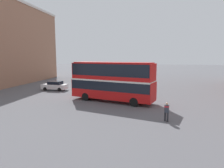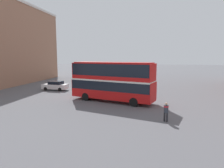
{
  "view_description": "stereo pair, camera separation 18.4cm",
  "coord_description": "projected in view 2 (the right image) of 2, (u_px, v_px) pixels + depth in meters",
  "views": [
    {
      "loc": [
        2.82,
        -24.15,
        5.61
      ],
      "look_at": [
        -1.18,
        0.14,
        2.22
      ],
      "focal_mm": 32.0,
      "sensor_mm": 36.0,
      "label": 1
    },
    {
      "loc": [
        3.01,
        -24.12,
        5.61
      ],
      "look_at": [
        -1.18,
        0.14,
        2.22
      ],
      "focal_mm": 32.0,
      "sensor_mm": 36.0,
      "label": 2
    }
  ],
  "objects": [
    {
      "name": "double_decker_bus",
      "position": [
        112.0,
        79.0,
        24.76
      ],
      "size": [
        10.9,
        5.72,
        4.92
      ],
      "rotation": [
        0.0,
        0.0,
        -0.31
      ],
      "color": "red",
      "rests_on": "ground_plane"
    },
    {
      "name": "ground_plane",
      "position": [
        121.0,
        102.0,
        24.81
      ],
      "size": [
        240.0,
        240.0,
        0.0
      ],
      "primitive_type": "plane",
      "color": "#5B5B60"
    },
    {
      "name": "parked_car_kerb_near",
      "position": [
        55.0,
        86.0,
        33.37
      ],
      "size": [
        4.29,
        2.0,
        1.54
      ],
      "rotation": [
        0.0,
        0.0,
        3.07
      ],
      "color": "silver",
      "rests_on": "ground_plane"
    },
    {
      "name": "parked_car_kerb_far",
      "position": [
        99.0,
        81.0,
        39.82
      ],
      "size": [
        4.21,
        2.42,
        1.48
      ],
      "rotation": [
        0.0,
        0.0,
        3.28
      ],
      "color": "black",
      "rests_on": "ground_plane"
    },
    {
      "name": "pedestrian_foreground",
      "position": [
        166.0,
        110.0,
        17.2
      ],
      "size": [
        0.58,
        0.58,
        1.7
      ],
      "rotation": [
        0.0,
        0.0,
        4.05
      ],
      "color": "#232328",
      "rests_on": "ground_plane"
    }
  ]
}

